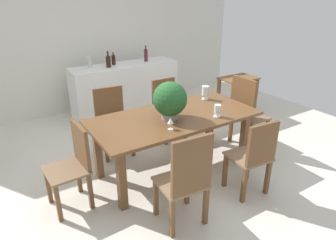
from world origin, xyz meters
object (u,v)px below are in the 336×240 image
at_px(chair_far_left, 112,117).
at_px(wine_bottle_amber, 114,60).
at_px(wine_bottle_dark, 89,62).
at_px(wine_bottle_green, 146,55).
at_px(flower_centerpiece, 170,100).
at_px(dining_table, 174,123).
at_px(chair_far_right, 167,105).
at_px(side_table, 238,88).
at_px(crystal_vase_center_near, 205,91).
at_px(kitchen_counter, 126,89).
at_px(wine_bottle_tall, 108,61).
at_px(chair_head_end, 74,162).
at_px(chair_near_left, 186,178).
at_px(chair_foot_end, 246,109).
at_px(wine_glass, 170,121).
at_px(chair_near_right, 254,155).
at_px(crystal_vase_left, 217,110).

bearing_deg(chair_far_left, wine_bottle_amber, 70.35).
height_order(wine_bottle_dark, wine_bottle_green, wine_bottle_green).
distance_m(chair_far_left, flower_centerpiece, 1.13).
bearing_deg(chair_far_left, dining_table, -58.10).
bearing_deg(chair_far_right, side_table, 0.68).
relative_size(crystal_vase_center_near, kitchen_counter, 0.10).
bearing_deg(wine_bottle_tall, flower_centerpiece, -92.84).
xyz_separation_m(chair_head_end, wine_bottle_tall, (1.28, 2.10, 0.52)).
xyz_separation_m(chair_near_left, flower_centerpiece, (0.38, 0.88, 0.44)).
xyz_separation_m(chair_far_right, wine_bottle_green, (0.33, 1.26, 0.54)).
bearing_deg(flower_centerpiece, wine_bottle_dark, 94.40).
bearing_deg(chair_near_left, wine_bottle_green, -107.95).
bearing_deg(wine_bottle_dark, chair_far_right, -61.87).
bearing_deg(chair_foot_end, wine_bottle_dark, 33.67).
relative_size(chair_near_left, side_table, 1.40).
bearing_deg(wine_glass, wine_bottle_amber, 80.66).
height_order(chair_foot_end, wine_bottle_tall, wine_bottle_tall).
distance_m(chair_near_right, side_table, 2.38).
distance_m(chair_far_left, wine_bottle_dark, 1.47).
xyz_separation_m(chair_foot_end, flower_centerpiece, (-1.34, -0.04, 0.42)).
relative_size(chair_near_right, flower_centerpiece, 2.06).
bearing_deg(wine_bottle_green, crystal_vase_center_near, -92.84).
distance_m(crystal_vase_left, wine_bottle_tall, 2.45).
bearing_deg(flower_centerpiece, dining_table, 23.44).
height_order(chair_near_left, chair_head_end, chair_near_left).
relative_size(chair_head_end, wine_glass, 6.85).
bearing_deg(chair_near_left, side_table, -138.96).
bearing_deg(wine_bottle_amber, wine_bottle_green, -5.92).
bearing_deg(chair_far_right, flower_centerpiece, -119.87).
relative_size(chair_far_left, wine_bottle_tall, 3.33).
height_order(dining_table, kitchen_counter, kitchen_counter).
height_order(flower_centerpiece, crystal_vase_center_near, flower_centerpiece).
height_order(chair_head_end, wine_bottle_tall, wine_bottle_tall).
bearing_deg(wine_glass, dining_table, 50.22).
height_order(chair_near_right, wine_glass, chair_near_right).
relative_size(chair_near_right, wine_bottle_tall, 3.32).
relative_size(chair_head_end, side_table, 1.26).
height_order(wine_bottle_tall, side_table, wine_bottle_tall).
bearing_deg(kitchen_counter, wine_bottle_amber, 157.74).
relative_size(chair_far_left, crystal_vase_left, 6.05).
xyz_separation_m(chair_head_end, side_table, (3.25, 0.91, 0.03)).
height_order(wine_bottle_tall, wine_bottle_green, wine_bottle_green).
bearing_deg(chair_far_right, dining_table, -116.65).
height_order(wine_bottle_green, side_table, wine_bottle_green).
bearing_deg(wine_glass, crystal_vase_left, -0.20).
xyz_separation_m(chair_far_right, chair_foot_end, (0.79, -0.91, 0.07)).
bearing_deg(flower_centerpiece, chair_foot_end, 1.65).
bearing_deg(flower_centerpiece, chair_far_right, 59.75).
height_order(wine_glass, wine_bottle_tall, wine_bottle_tall).
relative_size(crystal_vase_left, wine_bottle_green, 0.52).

